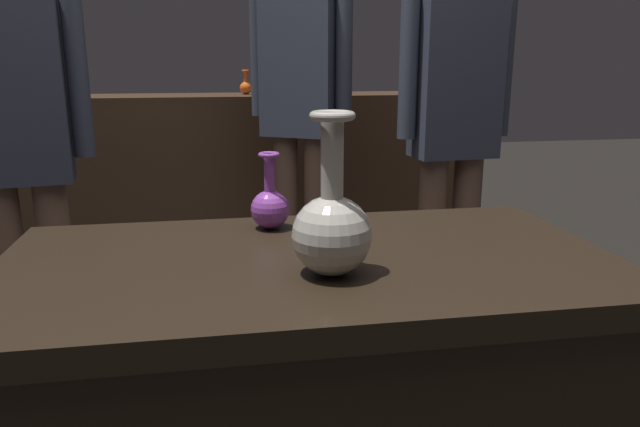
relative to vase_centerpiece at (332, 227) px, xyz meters
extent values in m
cube|color=black|center=(-0.02, 0.10, -0.11)|extent=(1.20, 0.64, 0.05)
cube|color=#422D1E|center=(-0.02, 2.30, -0.41)|extent=(2.60, 0.40, 0.95)
cube|color=#422D1E|center=(-0.02, 2.30, 0.08)|extent=(2.60, 0.40, 0.04)
sphere|color=gray|center=(0.00, 0.00, -0.02)|extent=(0.14, 0.14, 0.14)
cylinder|color=gray|center=(0.00, 0.00, 0.12)|extent=(0.04, 0.04, 0.15)
torus|color=gray|center=(0.00, 0.00, 0.20)|extent=(0.08, 0.08, 0.02)
sphere|color=#7A388E|center=(-0.08, 0.32, -0.04)|extent=(0.09, 0.09, 0.09)
cylinder|color=#7A388E|center=(-0.08, 0.32, 0.04)|extent=(0.02, 0.02, 0.09)
torus|color=#7A388E|center=(-0.08, 0.32, 0.08)|extent=(0.05, 0.05, 0.01)
sphere|color=#E55B1E|center=(-0.02, 2.32, 0.14)|extent=(0.07, 0.07, 0.07)
cylinder|color=#E55B1E|center=(-0.02, 2.32, 0.20)|extent=(0.02, 0.02, 0.06)
torus|color=#E55B1E|center=(-0.02, 2.32, 0.23)|extent=(0.04, 0.04, 0.01)
cylinder|color=red|center=(0.50, 2.36, 0.11)|extent=(0.05, 0.05, 0.01)
cylinder|color=red|center=(0.50, 2.36, 0.13)|extent=(0.02, 0.02, 0.04)
ellipsoid|color=red|center=(0.50, 2.36, 0.19)|extent=(0.12, 0.12, 0.06)
cylinder|color=#E55B1E|center=(-1.06, 2.34, 0.11)|extent=(0.06, 0.06, 0.01)
ellipsoid|color=#E55B1E|center=(-1.06, 2.34, 0.19)|extent=(0.10, 0.10, 0.16)
cylinder|color=#E55B1E|center=(-1.06, 2.34, 0.27)|extent=(0.08, 0.08, 0.01)
cylinder|color=brown|center=(0.24, 1.61, -0.47)|extent=(0.11, 0.11, 0.84)
cylinder|color=brown|center=(0.11, 1.69, -0.47)|extent=(0.11, 0.11, 0.84)
cube|color=#333847|center=(0.18, 1.65, 0.29)|extent=(0.37, 0.32, 0.67)
cylinder|color=#333847|center=(0.35, 1.55, 0.32)|extent=(0.07, 0.07, 0.57)
cylinder|color=#333847|center=(0.01, 1.75, 0.32)|extent=(0.07, 0.07, 0.57)
cylinder|color=brown|center=(-0.76, 1.10, -0.50)|extent=(0.11, 0.11, 0.78)
cylinder|color=brown|center=(-0.91, 1.08, -0.50)|extent=(0.11, 0.11, 0.78)
cube|color=#333847|center=(-0.83, 1.09, 0.20)|extent=(0.34, 0.22, 0.62)
cylinder|color=#333847|center=(-0.64, 1.12, 0.23)|extent=(0.07, 0.07, 0.52)
cylinder|color=brown|center=(0.80, 1.24, -0.49)|extent=(0.11, 0.11, 0.80)
cylinder|color=brown|center=(0.65, 1.23, -0.49)|extent=(0.11, 0.11, 0.80)
cube|color=#333847|center=(0.73, 1.24, 0.23)|extent=(0.33, 0.20, 0.63)
cylinder|color=#333847|center=(0.93, 1.25, 0.26)|extent=(0.07, 0.07, 0.54)
cylinder|color=#333847|center=(0.53, 1.22, 0.26)|extent=(0.07, 0.07, 0.54)
camera|label=1|loc=(-0.20, -1.00, 0.29)|focal=33.58mm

